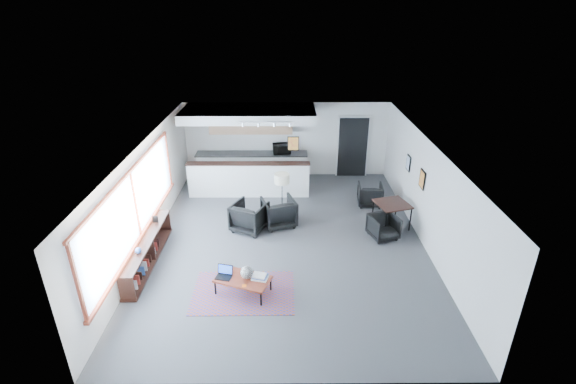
{
  "coord_description": "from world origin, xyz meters",
  "views": [
    {
      "loc": [
        -0.02,
        -9.38,
        5.74
      ],
      "look_at": [
        0.03,
        0.4,
        1.2
      ],
      "focal_mm": 26.0,
      "sensor_mm": 36.0,
      "label": 1
    }
  ],
  "objects_px": {
    "book_stack": "(260,276)",
    "dining_chair_far": "(370,195)",
    "microwave": "(282,148)",
    "dining_chair_near": "(383,228)",
    "armchair_left": "(249,215)",
    "coffee_table": "(243,279)",
    "laptop": "(225,273)",
    "armchair_right": "(279,211)",
    "floor_lamp": "(282,180)",
    "dining_table": "(392,205)",
    "ceramic_pot": "(247,272)"
  },
  "relations": [
    {
      "from": "armchair_right",
      "to": "floor_lamp",
      "type": "relative_size",
      "value": 0.61
    },
    {
      "from": "dining_chair_far",
      "to": "microwave",
      "type": "height_order",
      "value": "microwave"
    },
    {
      "from": "dining_table",
      "to": "dining_chair_near",
      "type": "relative_size",
      "value": 1.74
    },
    {
      "from": "dining_chair_far",
      "to": "coffee_table",
      "type": "bearing_deg",
      "value": 54.98
    },
    {
      "from": "book_stack",
      "to": "dining_chair_far",
      "type": "distance_m",
      "value": 5.24
    },
    {
      "from": "ceramic_pot",
      "to": "dining_table",
      "type": "bearing_deg",
      "value": 37.55
    },
    {
      "from": "armchair_right",
      "to": "dining_chair_near",
      "type": "relative_size",
      "value": 1.46
    },
    {
      "from": "floor_lamp",
      "to": "book_stack",
      "type": "bearing_deg",
      "value": -97.89
    },
    {
      "from": "dining_chair_far",
      "to": "dining_table",
      "type": "bearing_deg",
      "value": 108.87
    },
    {
      "from": "coffee_table",
      "to": "microwave",
      "type": "xyz_separation_m",
      "value": [
        0.77,
        6.3,
        0.78
      ]
    },
    {
      "from": "armchair_left",
      "to": "dining_chair_far",
      "type": "relative_size",
      "value": 1.39
    },
    {
      "from": "book_stack",
      "to": "microwave",
      "type": "height_order",
      "value": "microwave"
    },
    {
      "from": "armchair_right",
      "to": "dining_table",
      "type": "distance_m",
      "value": 3.11
    },
    {
      "from": "dining_table",
      "to": "dining_chair_far",
      "type": "height_order",
      "value": "dining_table"
    },
    {
      "from": "ceramic_pot",
      "to": "book_stack",
      "type": "bearing_deg",
      "value": -4.23
    },
    {
      "from": "armchair_right",
      "to": "floor_lamp",
      "type": "bearing_deg",
      "value": -129.07
    },
    {
      "from": "microwave",
      "to": "dining_chair_near",
      "type": "bearing_deg",
      "value": -64.74
    },
    {
      "from": "coffee_table",
      "to": "armchair_left",
      "type": "bearing_deg",
      "value": 111.94
    },
    {
      "from": "armchair_left",
      "to": "dining_chair_near",
      "type": "distance_m",
      "value": 3.58
    },
    {
      "from": "floor_lamp",
      "to": "microwave",
      "type": "distance_m",
      "value": 3.09
    },
    {
      "from": "book_stack",
      "to": "dining_chair_far",
      "type": "bearing_deg",
      "value": 53.62
    },
    {
      "from": "dining_chair_far",
      "to": "microwave",
      "type": "bearing_deg",
      "value": -33.25
    },
    {
      "from": "dining_table",
      "to": "laptop",
      "type": "bearing_deg",
      "value": -146.46
    },
    {
      "from": "coffee_table",
      "to": "dining_chair_far",
      "type": "distance_m",
      "value": 5.46
    },
    {
      "from": "coffee_table",
      "to": "armchair_right",
      "type": "height_order",
      "value": "armchair_right"
    },
    {
      "from": "microwave",
      "to": "armchair_right",
      "type": "bearing_deg",
      "value": -99.44
    },
    {
      "from": "armchair_left",
      "to": "floor_lamp",
      "type": "relative_size",
      "value": 0.61
    },
    {
      "from": "armchair_left",
      "to": "floor_lamp",
      "type": "xyz_separation_m",
      "value": [
        0.88,
        0.5,
        0.81
      ]
    },
    {
      "from": "book_stack",
      "to": "dining_table",
      "type": "height_order",
      "value": "dining_table"
    },
    {
      "from": "floor_lamp",
      "to": "dining_table",
      "type": "xyz_separation_m",
      "value": [
        3.01,
        -0.33,
        -0.61
      ]
    },
    {
      "from": "book_stack",
      "to": "floor_lamp",
      "type": "height_order",
      "value": "floor_lamp"
    },
    {
      "from": "ceramic_pot",
      "to": "dining_table",
      "type": "relative_size",
      "value": 0.26
    },
    {
      "from": "book_stack",
      "to": "floor_lamp",
      "type": "relative_size",
      "value": 0.27
    },
    {
      "from": "coffee_table",
      "to": "ceramic_pot",
      "type": "relative_size",
      "value": 4.72
    },
    {
      "from": "dining_table",
      "to": "armchair_right",
      "type": "bearing_deg",
      "value": 178.23
    },
    {
      "from": "ceramic_pot",
      "to": "dining_chair_far",
      "type": "height_order",
      "value": "ceramic_pot"
    },
    {
      "from": "coffee_table",
      "to": "dining_table",
      "type": "bearing_deg",
      "value": 57.44
    },
    {
      "from": "armchair_right",
      "to": "floor_lamp",
      "type": "height_order",
      "value": "floor_lamp"
    },
    {
      "from": "ceramic_pot",
      "to": "floor_lamp",
      "type": "height_order",
      "value": "floor_lamp"
    },
    {
      "from": "book_stack",
      "to": "microwave",
      "type": "relative_size",
      "value": 0.66
    },
    {
      "from": "armchair_left",
      "to": "dining_chair_far",
      "type": "distance_m",
      "value": 3.86
    },
    {
      "from": "dining_chair_far",
      "to": "ceramic_pot",
      "type": "bearing_deg",
      "value": 55.6
    },
    {
      "from": "book_stack",
      "to": "laptop",
      "type": "bearing_deg",
      "value": 172.87
    },
    {
      "from": "ceramic_pot",
      "to": "floor_lamp",
      "type": "relative_size",
      "value": 0.19
    },
    {
      "from": "armchair_right",
      "to": "floor_lamp",
      "type": "distance_m",
      "value": 0.85
    },
    {
      "from": "coffee_table",
      "to": "dining_chair_far",
      "type": "bearing_deg",
      "value": 70.91
    },
    {
      "from": "laptop",
      "to": "armchair_right",
      "type": "height_order",
      "value": "armchair_right"
    },
    {
      "from": "microwave",
      "to": "armchair_left",
      "type": "bearing_deg",
      "value": -111.74
    },
    {
      "from": "laptop",
      "to": "dining_chair_near",
      "type": "xyz_separation_m",
      "value": [
        3.87,
        2.17,
        -0.14
      ]
    },
    {
      "from": "ceramic_pot",
      "to": "book_stack",
      "type": "height_order",
      "value": "ceramic_pot"
    }
  ]
}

